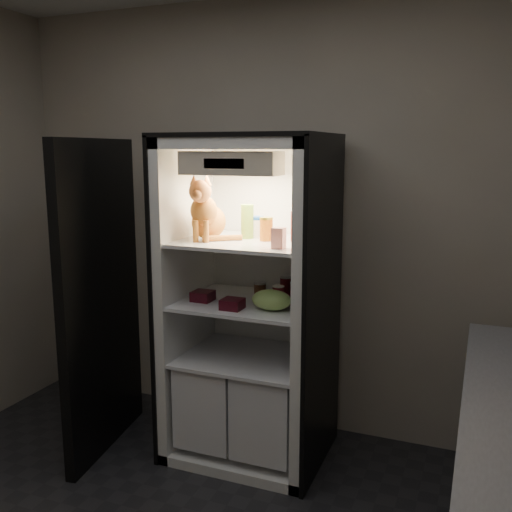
{
  "coord_description": "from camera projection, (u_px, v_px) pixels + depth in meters",
  "views": [
    {
      "loc": [
        1.22,
        -1.58,
        1.79
      ],
      "look_at": [
        0.05,
        1.32,
        1.2
      ],
      "focal_mm": 40.0,
      "sensor_mm": 36.0,
      "label": 1
    }
  ],
  "objects": [
    {
      "name": "room_shell",
      "position": [
        95.0,
        201.0,
        1.92
      ],
      "size": [
        3.6,
        3.6,
        3.6
      ],
      "color": "white",
      "rests_on": "floor"
    },
    {
      "name": "refrigerator",
      "position": [
        252.0,
        323.0,
        3.33
      ],
      "size": [
        0.9,
        0.72,
        1.88
      ],
      "color": "white",
      "rests_on": "floor"
    },
    {
      "name": "fridge_door",
      "position": [
        100.0,
        301.0,
        3.35
      ],
      "size": [
        0.19,
        0.87,
        1.85
      ],
      "rotation": [
        0.0,
        0.0,
        0.15
      ],
      "color": "black",
      "rests_on": "floor"
    },
    {
      "name": "tabby_cat",
      "position": [
        206.0,
        215.0,
        3.18
      ],
      "size": [
        0.33,
        0.36,
        0.37
      ],
      "rotation": [
        0.0,
        0.0,
        0.17
      ],
      "color": "#B04816",
      "rests_on": "refrigerator"
    },
    {
      "name": "parmesan_shaker",
      "position": [
        247.0,
        221.0,
        3.23
      ],
      "size": [
        0.07,
        0.07,
        0.19
      ],
      "color": "#227C25",
      "rests_on": "refrigerator"
    },
    {
      "name": "mayo_tub",
      "position": [
        257.0,
        227.0,
        3.27
      ],
      "size": [
        0.09,
        0.09,
        0.12
      ],
      "color": "white",
      "rests_on": "refrigerator"
    },
    {
      "name": "salsa_jar",
      "position": [
        266.0,
        229.0,
        3.15
      ],
      "size": [
        0.07,
        0.07,
        0.13
      ],
      "color": "maroon",
      "rests_on": "refrigerator"
    },
    {
      "name": "pepper_jar",
      "position": [
        300.0,
        225.0,
        3.12
      ],
      "size": [
        0.11,
        0.11,
        0.18
      ],
      "color": "maroon",
      "rests_on": "refrigerator"
    },
    {
      "name": "cream_carton",
      "position": [
        279.0,
        238.0,
        2.91
      ],
      "size": [
        0.06,
        0.06,
        0.11
      ],
      "primitive_type": "cube",
      "color": "silver",
      "rests_on": "refrigerator"
    },
    {
      "name": "soda_can_a",
      "position": [
        286.0,
        288.0,
        3.27
      ],
      "size": [
        0.07,
        0.07,
        0.13
      ],
      "color": "black",
      "rests_on": "refrigerator"
    },
    {
      "name": "soda_can_b",
      "position": [
        296.0,
        294.0,
        3.15
      ],
      "size": [
        0.07,
        0.07,
        0.13
      ],
      "color": "black",
      "rests_on": "refrigerator"
    },
    {
      "name": "soda_can_c",
      "position": [
        278.0,
        297.0,
        3.09
      ],
      "size": [
        0.07,
        0.07,
        0.12
      ],
      "color": "black",
      "rests_on": "refrigerator"
    },
    {
      "name": "condiment_jar",
      "position": [
        260.0,
        290.0,
        3.29
      ],
      "size": [
        0.07,
        0.07,
        0.1
      ],
      "color": "#522C17",
      "rests_on": "refrigerator"
    },
    {
      "name": "grape_bag",
      "position": [
        272.0,
        300.0,
        3.05
      ],
      "size": [
        0.22,
        0.16,
        0.11
      ],
      "primitive_type": "ellipsoid",
      "color": "#8CB554",
      "rests_on": "refrigerator"
    },
    {
      "name": "berry_box_left",
      "position": [
        203.0,
        296.0,
        3.24
      ],
      "size": [
        0.11,
        0.11,
        0.06
      ],
      "primitive_type": "cube",
      "color": "#470B16",
      "rests_on": "refrigerator"
    },
    {
      "name": "berry_box_right",
      "position": [
        232.0,
        304.0,
        3.07
      ],
      "size": [
        0.11,
        0.11,
        0.06
      ],
      "primitive_type": "cube",
      "color": "#470B16",
      "rests_on": "refrigerator"
    }
  ]
}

